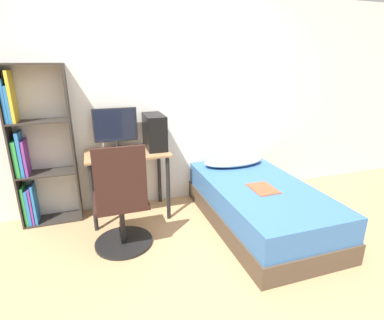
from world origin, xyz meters
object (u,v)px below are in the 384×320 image
(bookshelf, at_px, (32,153))
(bed, at_px, (259,205))
(office_chair, at_px, (122,210))
(keyboard, at_px, (119,155))
(pc_tower, at_px, (154,132))
(monitor, at_px, (115,127))

(bookshelf, bearing_deg, bed, -19.44)
(office_chair, height_order, bed, office_chair)
(bed, height_order, keyboard, keyboard)
(pc_tower, bearing_deg, office_chair, -124.32)
(office_chair, xyz_separation_m, keyboard, (0.05, 0.54, 0.38))
(office_chair, bearing_deg, pc_tower, 55.68)
(office_chair, bearing_deg, bed, -0.32)
(bookshelf, xyz_separation_m, monitor, (0.88, 0.03, 0.22))
(monitor, bearing_deg, pc_tower, -17.80)
(office_chair, distance_m, monitor, 1.04)
(bookshelf, bearing_deg, pc_tower, -4.52)
(bed, relative_size, pc_tower, 4.41)
(keyboard, bearing_deg, office_chair, -95.21)
(bookshelf, distance_m, monitor, 0.91)
(bookshelf, height_order, keyboard, bookshelf)
(office_chair, xyz_separation_m, pc_tower, (0.48, 0.70, 0.57))
(office_chair, relative_size, keyboard, 2.61)
(bed, bearing_deg, pc_tower, 144.65)
(office_chair, relative_size, bed, 0.57)
(bed, bearing_deg, keyboard, 159.06)
(bookshelf, bearing_deg, monitor, 2.07)
(bed, height_order, monitor, monitor)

